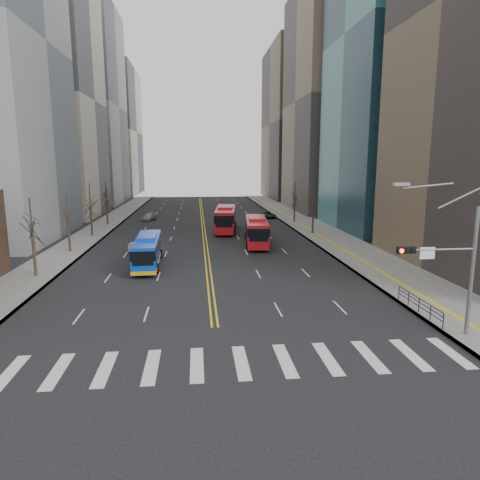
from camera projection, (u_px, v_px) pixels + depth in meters
name	position (u px, v px, depth m)	size (l,w,h in m)	color
ground	(219.00, 363.00, 22.67)	(220.00, 220.00, 0.00)	black
sidewalk_right	(313.00, 228.00, 68.43)	(7.00, 130.00, 0.15)	gray
sidewalk_left	(95.00, 231.00, 65.04)	(5.00, 130.00, 0.15)	gray
crosswalk	(219.00, 363.00, 22.67)	(26.70, 4.00, 0.01)	silver
centerline	(203.00, 221.00, 76.49)	(0.55, 100.00, 0.01)	gold
office_towers	(200.00, 94.00, 85.39)	(83.00, 134.00, 58.00)	gray
signal_mast	(450.00, 260.00, 25.12)	(5.37, 0.37, 9.39)	slate
pedestrian_railing	(419.00, 303.00, 29.82)	(0.06, 6.06, 1.02)	black
street_trees	(149.00, 206.00, 54.88)	(35.20, 47.20, 7.60)	#2D241B
blue_bus	(148.00, 250.00, 43.80)	(2.78, 10.86, 3.17)	#0C41BC
red_bus_near	(257.00, 229.00, 54.96)	(3.66, 11.44, 3.56)	red
red_bus_far	(226.00, 217.00, 65.64)	(4.11, 12.43, 3.84)	red
car_white	(139.00, 249.00, 48.57)	(1.55, 4.44, 1.46)	white
car_dark_mid	(260.00, 227.00, 64.80)	(1.85, 4.61, 1.57)	black
car_silver	(149.00, 217.00, 77.68)	(1.74, 4.27, 1.24)	gray
car_dark_far	(268.00, 215.00, 81.11)	(2.00, 4.35, 1.21)	black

